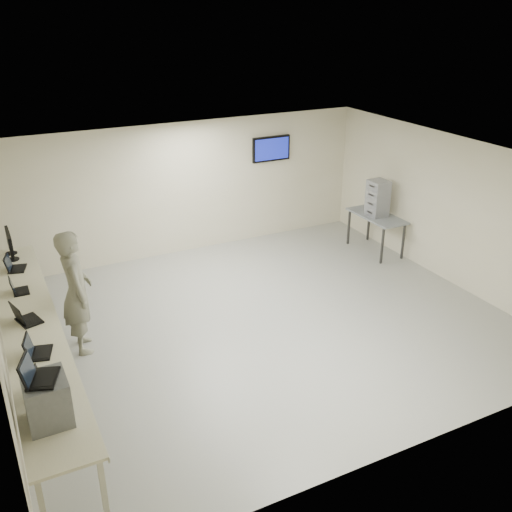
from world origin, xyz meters
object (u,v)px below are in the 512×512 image
workbench (32,329)px  equipment_box (47,400)px  soldier (77,292)px  side_table (377,218)px

workbench → equipment_box: (-0.06, -2.18, 0.34)m
workbench → soldier: bearing=37.2°
equipment_box → soldier: soldier is taller
equipment_box → side_table: 8.19m
side_table → equipment_box: bearing=-152.4°
workbench → side_table: 7.36m
equipment_box → soldier: 2.85m
soldier → side_table: soldier is taller
workbench → side_table: workbench is taller
side_table → workbench: bearing=-167.4°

